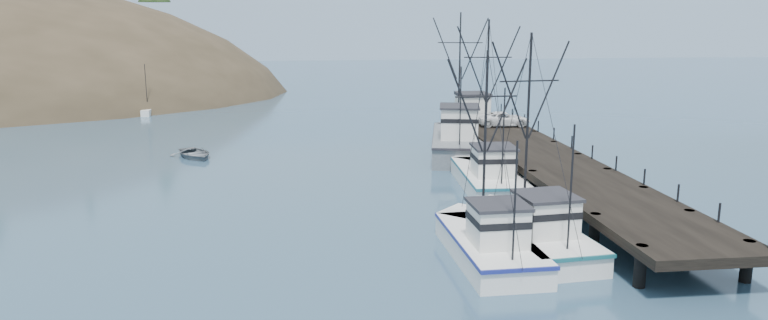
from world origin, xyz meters
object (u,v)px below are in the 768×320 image
Objects in this scene: motorboat at (195,157)px; trawler_near at (531,232)px; trawler_far at (488,175)px; pickup_truck at (504,119)px; trawler_mid at (488,242)px; pier at (544,159)px; work_vessel at (458,140)px; pier_shed at (472,107)px.

trawler_near is at bearing -77.22° from motorboat.
pickup_truck is (5.34, 14.15, 1.84)m from trawler_far.
pier is at bearing 61.25° from trawler_mid.
pickup_truck is (6.45, 27.01, 1.84)m from trawler_near.
trawler_mid is 0.72× the size of work_vessel.
trawler_far reaches higher than pickup_truck.
trawler_mid is at bearing -82.43° from motorboat.
pickup_truck is (0.76, 12.96, 0.97)m from pier.
trawler_near is 27.83m from pickup_truck.
trawler_near is 1.07× the size of trawler_mid.
trawler_mid is 2.22× the size of motorboat.
motorboat is (-25.54, -4.20, -3.42)m from pier_shed.
motorboat is at bearing 176.84° from work_vessel.
work_vessel is 23.02m from motorboat.
trawler_near is at bearing 26.03° from trawler_mid.
work_vessel is 3.17× the size of pickup_truck.
motorboat is (-27.04, 11.70, -1.69)m from pier.
pier_shed is 26.11m from motorboat.
trawler_mid is (-8.44, -15.39, -0.87)m from pier.
pier_shed reaches higher than motorboat.
pier is 13.02m from pickup_truck.
trawler_near is at bearing -94.93° from trawler_far.
pickup_truck is 27.96m from motorboat.
pier is 2.92× the size of work_vessel.
trawler_far is 2.55× the size of pickup_truck.
pier is 3.79× the size of trawler_near.
pier_shed is (3.08, 17.08, 2.60)m from trawler_far.
trawler_far reaches higher than pier.
work_vessel reaches higher than pier_shed.
motorboat is at bearing -170.65° from pier_shed.
pickup_truck reaches higher than pier.
trawler_mid is at bearing 165.28° from pickup_truck.
trawler_far is 0.81× the size of work_vessel.
pier is 9.06× the size of motorboat.
trawler_near reaches higher than pier.
trawler_far is at bearing -165.49° from pier.
pier_shed reaches higher than pickup_truck.
trawler_near is 0.95× the size of trawler_far.
work_vessel reaches higher than trawler_near.
pier_shed is 3.78m from pickup_truck.
trawler_near is at bearing 169.84° from pickup_truck.
trawler_near is at bearing -97.96° from pier_shed.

